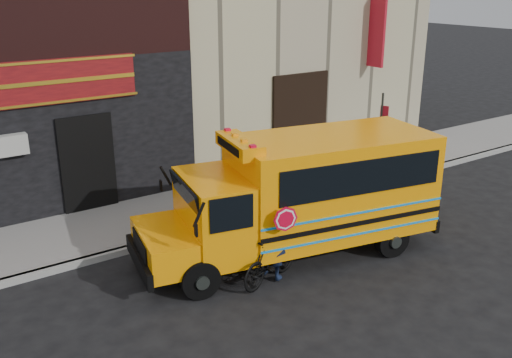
{
  "coord_description": "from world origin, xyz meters",
  "views": [
    {
      "loc": [
        -7.57,
        -8.99,
        6.06
      ],
      "look_at": [
        -0.21,
        1.85,
        1.42
      ],
      "focal_mm": 40.0,
      "sensor_mm": 36.0,
      "label": 1
    }
  ],
  "objects": [
    {
      "name": "sign_pole",
      "position": [
        4.6,
        2.38,
        1.63
      ],
      "size": [
        0.11,
        0.25,
        2.93
      ],
      "color": "#373D39",
      "rests_on": "ground"
    },
    {
      "name": "bicycle",
      "position": [
        -1.35,
        -0.36,
        0.52
      ],
      "size": [
        1.78,
        0.97,
        1.03
      ],
      "primitive_type": "imported",
      "rotation": [
        0.0,
        0.0,
        1.87
      ],
      "color": "black",
      "rests_on": "ground"
    },
    {
      "name": "school_bus",
      "position": [
        0.09,
        0.32,
        1.51
      ],
      "size": [
        7.18,
        3.39,
        2.92
      ],
      "color": "black",
      "rests_on": "ground"
    },
    {
      "name": "ground",
      "position": [
        0.0,
        0.0,
        0.0
      ],
      "size": [
        120.0,
        120.0,
        0.0
      ],
      "primitive_type": "plane",
      "color": "black",
      "rests_on": "ground"
    },
    {
      "name": "curb",
      "position": [
        0.0,
        2.6,
        0.07
      ],
      "size": [
        40.0,
        0.2,
        0.15
      ],
      "primitive_type": "cube",
      "color": "gray",
      "rests_on": "ground"
    },
    {
      "name": "cyclist",
      "position": [
        -1.27,
        -0.26,
        0.99
      ],
      "size": [
        0.73,
        0.85,
        1.98
      ],
      "primitive_type": "imported",
      "rotation": [
        0.0,
        0.0,
        1.99
      ],
      "color": "black",
      "rests_on": "ground"
    },
    {
      "name": "sidewalk",
      "position": [
        0.0,
        4.1,
        0.07
      ],
      "size": [
        40.0,
        3.0,
        0.15
      ],
      "primitive_type": "cube",
      "color": "gray",
      "rests_on": "ground"
    }
  ]
}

